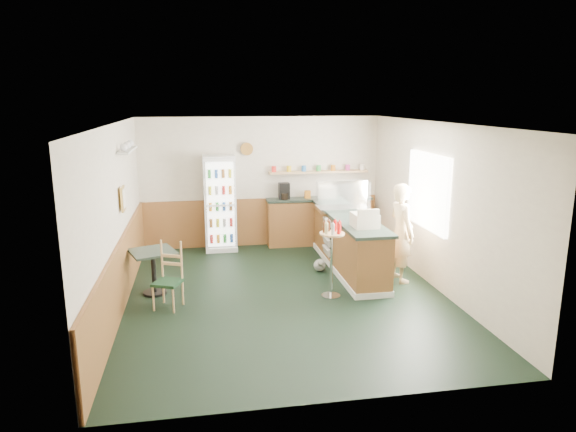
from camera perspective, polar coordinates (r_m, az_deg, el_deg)
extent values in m
plane|color=black|center=(8.27, -0.31, -8.77)|extent=(6.00, 6.00, 0.00)
cube|color=beige|center=(10.80, -2.99, 3.81)|extent=(5.00, 0.02, 2.70)
cube|color=beige|center=(7.86, -18.68, -0.30)|extent=(0.02, 6.00, 2.70)
cube|color=beige|center=(8.64, 16.33, 1.00)|extent=(0.02, 6.00, 2.70)
cube|color=white|center=(7.69, -0.34, 10.34)|extent=(5.00, 6.00, 0.02)
cube|color=brown|center=(10.92, -2.91, -0.63)|extent=(4.98, 0.05, 1.00)
cube|color=brown|center=(8.08, -17.96, -6.17)|extent=(0.05, 5.98, 1.00)
cube|color=white|center=(8.84, 15.28, 2.66)|extent=(0.06, 1.45, 1.25)
cube|color=#D9AC51|center=(8.30, -17.86, 1.84)|extent=(0.03, 0.32, 0.38)
cube|color=silver|center=(8.69, -17.42, 7.01)|extent=(0.18, 1.20, 0.03)
cylinder|color=#946125|center=(10.61, -4.61, 7.44)|extent=(0.26, 0.04, 0.26)
cube|color=brown|center=(9.40, 6.74, -3.11)|extent=(0.60, 2.95, 0.95)
cube|color=silver|center=(9.52, 6.67, -5.57)|extent=(0.64, 2.97, 0.10)
cube|color=#26352B|center=(9.27, 6.82, -0.08)|extent=(0.68, 3.01, 0.05)
cube|color=brown|center=(10.97, 3.43, -0.71)|extent=(2.20, 0.38, 0.95)
cube|color=#26352B|center=(10.86, 3.47, 1.91)|extent=(2.24, 0.42, 0.05)
cube|color=tan|center=(10.85, 3.41, 4.92)|extent=(2.10, 0.22, 0.04)
cube|color=black|center=(10.68, -0.44, 2.81)|extent=(0.22, 0.18, 0.34)
cylinder|color=#B2664C|center=(10.66, -1.58, 5.23)|extent=(0.10, 0.10, 0.12)
cylinder|color=#B2664C|center=(10.71, 0.11, 5.27)|extent=(0.10, 0.10, 0.12)
cylinder|color=#B2664C|center=(10.77, 1.77, 5.31)|extent=(0.10, 0.10, 0.12)
cylinder|color=#B2664C|center=(10.84, 3.42, 5.34)|extent=(0.10, 0.10, 0.12)
cylinder|color=#B2664C|center=(10.91, 5.04, 5.36)|extent=(0.10, 0.10, 0.12)
cylinder|color=#B2664C|center=(11.00, 6.65, 5.39)|extent=(0.10, 0.10, 0.12)
cylinder|color=#B2664C|center=(11.09, 8.22, 5.40)|extent=(0.10, 0.10, 0.12)
cube|color=silver|center=(10.57, -7.56, 1.44)|extent=(0.64, 0.46, 1.95)
cube|color=white|center=(10.34, -7.51, 1.25)|extent=(0.54, 0.02, 1.72)
cube|color=silver|center=(10.27, -7.49, 1.17)|extent=(0.58, 0.02, 1.78)
cube|color=silver|center=(9.69, 6.06, 0.86)|extent=(0.95, 0.50, 0.06)
cube|color=silver|center=(9.64, 6.09, 2.43)|extent=(0.93, 0.48, 0.48)
cube|color=beige|center=(8.44, 8.51, -0.46)|extent=(0.40, 0.42, 0.23)
imported|color=tan|center=(8.87, 12.49, -1.83)|extent=(0.47, 0.61, 1.69)
cylinder|color=silver|center=(8.24, 4.79, -8.81)|extent=(0.30, 0.30, 0.02)
cylinder|color=silver|center=(8.07, 4.85, -5.46)|extent=(0.04, 0.04, 1.02)
cylinder|color=tan|center=(7.92, 4.92, -1.97)|extent=(0.39, 0.39, 0.03)
cylinder|color=red|center=(7.93, 5.75, -1.22)|extent=(0.05, 0.05, 0.17)
cylinder|color=red|center=(8.01, 5.24, -1.08)|extent=(0.05, 0.05, 0.17)
cylinder|color=red|center=(8.00, 4.51, -1.08)|extent=(0.05, 0.05, 0.17)
cylinder|color=red|center=(7.91, 4.08, -1.23)|extent=(0.05, 0.05, 0.17)
cylinder|color=red|center=(7.82, 4.30, -1.41)|extent=(0.05, 0.05, 0.17)
cylinder|color=red|center=(7.78, 5.01, -1.49)|extent=(0.05, 0.05, 0.17)
cylinder|color=red|center=(7.83, 5.66, -1.40)|extent=(0.05, 0.05, 0.17)
cube|color=black|center=(9.51, 4.47, -4.27)|extent=(0.05, 0.44, 0.03)
cube|color=beige|center=(9.49, 4.36, -3.87)|extent=(0.09, 0.40, 0.15)
cube|color=black|center=(9.46, 4.49, -3.23)|extent=(0.05, 0.44, 0.03)
cube|color=beige|center=(9.44, 4.38, -2.83)|extent=(0.09, 0.40, 0.15)
cube|color=black|center=(9.42, 4.51, -2.18)|extent=(0.05, 0.44, 0.03)
cube|color=beige|center=(9.39, 4.40, -1.77)|extent=(0.09, 0.40, 0.15)
cube|color=black|center=(9.37, 4.53, -1.12)|extent=(0.05, 0.44, 0.03)
cube|color=beige|center=(9.35, 4.42, -0.71)|extent=(0.09, 0.40, 0.15)
cylinder|color=black|center=(8.59, -14.56, -8.22)|extent=(0.37, 0.37, 0.04)
cylinder|color=black|center=(8.48, -14.69, -6.10)|extent=(0.07, 0.07, 0.65)
cube|color=#26352B|center=(8.37, -14.82, -3.87)|extent=(0.83, 0.83, 0.04)
cube|color=black|center=(7.86, -13.24, -7.22)|extent=(0.49, 0.49, 0.04)
cylinder|color=tan|center=(7.79, -14.40, -9.05)|extent=(0.03, 0.03, 0.39)
cylinder|color=tan|center=(7.77, -12.04, -8.99)|extent=(0.03, 0.03, 0.39)
cylinder|color=tan|center=(8.09, -14.24, -8.22)|extent=(0.03, 0.03, 0.39)
cylinder|color=tan|center=(8.07, -11.96, -8.15)|extent=(0.03, 0.03, 0.39)
cube|color=tan|center=(7.92, -13.28, -4.76)|extent=(0.32, 0.17, 0.60)
sphere|color=gray|center=(9.35, 3.53, -5.49)|extent=(0.22, 0.22, 0.22)
sphere|color=gray|center=(9.22, 3.69, -5.18)|extent=(0.13, 0.13, 0.13)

